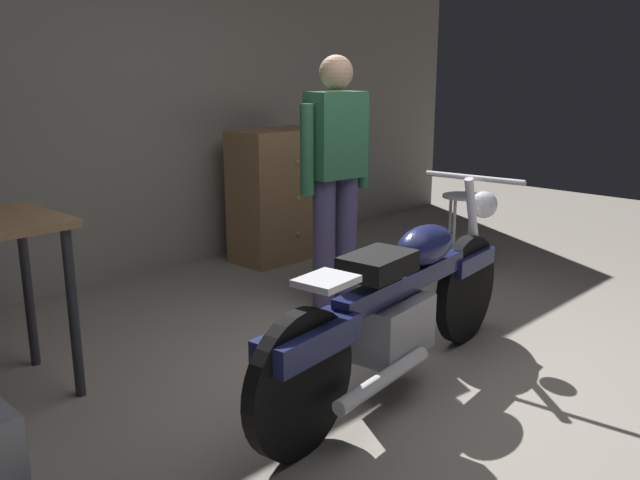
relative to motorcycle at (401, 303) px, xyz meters
The scene contains 6 objects.
ground_plane 0.47m from the motorcycle, 36.59° to the right, with size 12.00×12.00×0.00m, color gray.
back_wall 2.94m from the motorcycle, 87.90° to the left, with size 8.00×0.12×3.10m, color gray.
motorcycle is the anchor object (origin of this frame).
person_standing 1.39m from the motorcycle, 57.38° to the left, with size 0.57×0.26×1.67m.
shop_stool 2.06m from the motorcycle, 24.11° to the left, with size 0.32×0.32×0.64m.
wooden_dresser 2.54m from the motorcycle, 61.38° to the left, with size 0.80×0.47×1.10m.
Camera 1 is at (-2.65, -1.83, 1.58)m, focal length 37.67 mm.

